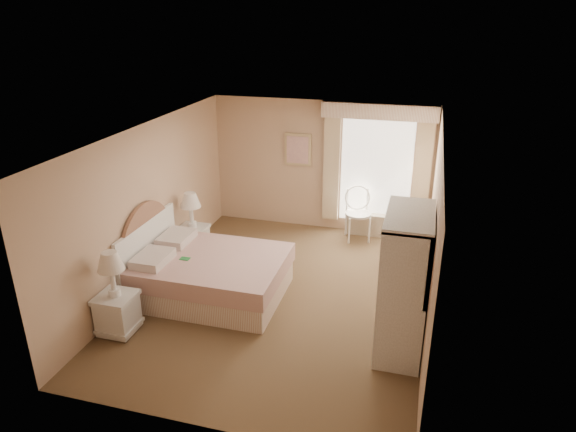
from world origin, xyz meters
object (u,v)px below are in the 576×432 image
(cafe_chair, at_px, (358,209))
(bed, at_px, (205,273))
(nightstand_far, at_px, (193,233))
(armoire, at_px, (403,295))
(round_table, at_px, (409,226))
(nightstand_near, at_px, (116,303))

(cafe_chair, bearing_deg, bed, -143.57)
(nightstand_far, bearing_deg, bed, -57.06)
(cafe_chair, height_order, armoire, armoire)
(nightstand_far, xyz_separation_m, round_table, (3.59, 1.12, 0.09))
(nightstand_near, height_order, round_table, nightstand_near)
(round_table, bearing_deg, cafe_chair, 155.87)
(nightstand_far, distance_m, cafe_chair, 3.06)
(bed, distance_m, cafe_chair, 3.29)
(nightstand_far, relative_size, round_table, 1.46)
(bed, xyz_separation_m, cafe_chair, (1.91, 2.67, 0.23))
(cafe_chair, distance_m, armoire, 3.39)
(round_table, bearing_deg, nightstand_far, -162.63)
(armoire, bearing_deg, cafe_chair, 107.62)
(bed, bearing_deg, nightstand_near, -120.37)
(nightstand_near, bearing_deg, bed, 59.63)
(nightstand_near, bearing_deg, round_table, 44.01)
(bed, relative_size, round_table, 2.69)
(bed, height_order, cafe_chair, bed)
(nightstand_near, bearing_deg, armoire, 10.48)
(cafe_chair, bearing_deg, nightstand_near, -141.99)
(bed, relative_size, nightstand_near, 1.83)
(nightstand_near, xyz_separation_m, armoire, (3.65, 0.68, 0.33))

